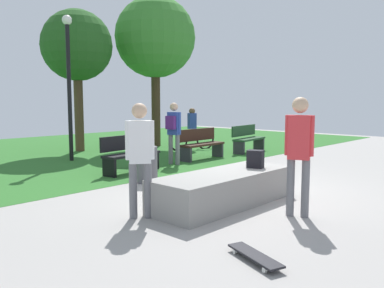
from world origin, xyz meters
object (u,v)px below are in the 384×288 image
(skater_performing_trick, at_px, (299,147))
(cyclist_on_bicycle, at_px, (192,132))
(park_bench_far_right, at_px, (248,138))
(park_bench_near_lamppost, at_px, (130,153))
(backpack_on_ledge, at_px, (255,159))
(park_bench_near_path, at_px, (201,143))
(trash_bin, at_px, (147,165))
(skater_watching, at_px, (140,151))
(skateboard_by_ledge, at_px, (255,256))
(tree_broad_elm, at_px, (155,38))
(tree_slender_maple, at_px, (77,47))
(concrete_ledge, at_px, (225,188))
(lamp_post, at_px, (69,73))
(pedestrian_with_backpack, at_px, (174,128))

(skater_performing_trick, height_order, cyclist_on_bicycle, skater_performing_trick)
(park_bench_far_right, xyz_separation_m, park_bench_near_lamppost, (-5.14, -0.14, 0.00))
(backpack_on_ledge, bearing_deg, park_bench_near_path, 125.56)
(skater_performing_trick, xyz_separation_m, trash_bin, (0.06, 3.60, -0.69))
(skater_performing_trick, xyz_separation_m, skater_watching, (-1.69, 1.68, -0.06))
(backpack_on_ledge, relative_size, skateboard_by_ledge, 0.39)
(backpack_on_ledge, bearing_deg, park_bench_far_right, 108.33)
(skater_watching, height_order, trash_bin, skater_watching)
(backpack_on_ledge, distance_m, skateboard_by_ledge, 2.98)
(park_bench_far_right, relative_size, cyclist_on_bicycle, 0.95)
(park_bench_near_path, xyz_separation_m, cyclist_on_bicycle, (1.50, 1.77, 0.15))
(tree_broad_elm, bearing_deg, park_bench_near_lamppost, -138.12)
(tree_broad_elm, relative_size, trash_bin, 7.24)
(skater_watching, height_order, park_bench_near_path, skater_watching)
(skater_watching, bearing_deg, tree_slender_maple, 64.93)
(concrete_ledge, distance_m, lamp_post, 6.79)
(backpack_on_ledge, xyz_separation_m, skater_watching, (-2.23, 0.54, 0.30))
(park_bench_near_lamppost, relative_size, tree_broad_elm, 0.29)
(skater_watching, distance_m, park_bench_far_right, 8.13)
(cyclist_on_bicycle, bearing_deg, skater_performing_trick, -125.67)
(tree_broad_elm, bearing_deg, skateboard_by_ledge, -126.09)
(lamp_post, bearing_deg, park_bench_far_right, -26.98)
(tree_slender_maple, distance_m, tree_broad_elm, 3.00)
(park_bench_near_path, xyz_separation_m, lamp_post, (-2.83, 2.56, 2.05))
(park_bench_far_right, height_order, park_bench_near_path, same)
(backpack_on_ledge, xyz_separation_m, skater_performing_trick, (-0.53, -1.14, 0.36))
(tree_slender_maple, bearing_deg, skater_watching, -115.07)
(concrete_ledge, height_order, park_bench_near_path, park_bench_near_path)
(park_bench_near_path, bearing_deg, backpack_on_ledge, -126.21)
(skater_watching, bearing_deg, trash_bin, 47.61)
(trash_bin, bearing_deg, park_bench_near_path, 23.46)
(tree_broad_elm, xyz_separation_m, trash_bin, (-4.70, -5.00, -3.70))
(skateboard_by_ledge, bearing_deg, skater_performing_trick, 15.08)
(backpack_on_ledge, distance_m, skater_performing_trick, 1.31)
(park_bench_near_path, relative_size, park_bench_near_lamppost, 0.98)
(park_bench_near_path, bearing_deg, park_bench_far_right, -1.51)
(skateboard_by_ledge, xyz_separation_m, lamp_post, (2.44, 8.11, 2.47))
(tree_slender_maple, height_order, cyclist_on_bicycle, tree_slender_maple)
(trash_bin, bearing_deg, pedestrian_with_backpack, 32.22)
(backpack_on_ledge, relative_size, cyclist_on_bicycle, 0.18)
(skater_performing_trick, bearing_deg, cyclist_on_bicycle, 54.33)
(tree_broad_elm, height_order, trash_bin, tree_broad_elm)
(lamp_post, distance_m, cyclist_on_bicycle, 4.79)
(cyclist_on_bicycle, bearing_deg, park_bench_far_right, -65.59)
(skater_performing_trick, xyz_separation_m, skateboard_by_ledge, (-1.87, -0.50, -1.01))
(cyclist_on_bicycle, bearing_deg, skater_watching, -142.04)
(park_bench_near_lamppost, bearing_deg, skateboard_by_ledge, -114.58)
(skater_watching, bearing_deg, concrete_ledge, -16.14)
(lamp_post, relative_size, cyclist_on_bicycle, 2.38)
(skateboard_by_ledge, xyz_separation_m, park_bench_near_path, (5.27, 5.55, 0.42))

